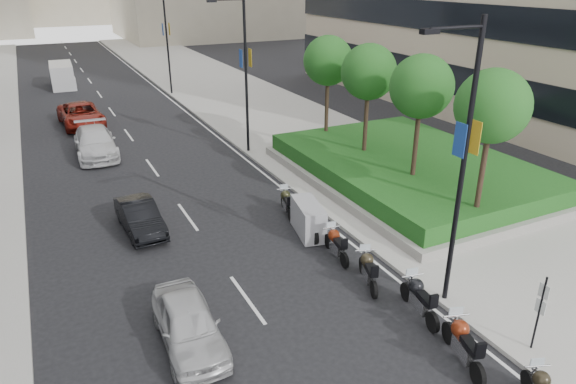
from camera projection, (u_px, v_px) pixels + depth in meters
ground at (350, 360)px, 14.38m from camera, size 160.00×160.00×0.00m
sidewalk_right at (246, 102)px, 42.74m from camera, size 10.00×100.00×0.15m
lane_edge at (184, 110)px, 40.61m from camera, size 0.12×100.00×0.01m
lane_centre at (116, 118)px, 38.48m from camera, size 0.12×100.00×0.01m
planter at (409, 175)px, 26.57m from camera, size 10.00×14.00×0.40m
hedge at (410, 164)px, 26.33m from camera, size 9.40×13.40×0.80m
tree_0 at (492, 107)px, 19.02m from camera, size 2.80×2.80×6.30m
tree_1 at (421, 87)px, 22.31m from camera, size 2.80×2.80×6.30m
tree_2 at (369, 72)px, 25.61m from camera, size 2.80×2.80×6.30m
tree_3 at (328, 61)px, 28.90m from camera, size 2.80×2.80×6.30m
lamp_post_0 at (461, 157)px, 14.91m from camera, size 2.34×0.45×9.00m
lamp_post_1 at (243, 68)px, 28.91m from camera, size 2.34×0.45×9.00m
lamp_post_2 at (165, 36)px, 43.74m from camera, size 2.34×0.45×9.00m
parking_sign at (540, 310)px, 14.12m from camera, size 0.06×0.32×2.50m
motorcycle_1 at (463, 343)px, 14.09m from camera, size 0.96×2.30×1.18m
motorcycle_2 at (419, 298)px, 16.08m from camera, size 0.77×2.28×1.14m
motorcycle_3 at (368, 270)px, 17.69m from camera, size 0.95×2.07×1.08m
motorcycle_4 at (336, 244)px, 19.40m from camera, size 0.70×2.11×1.05m
motorcycle_5 at (308, 219)px, 21.09m from camera, size 1.35×2.39×1.37m
motorcycle_6 at (287, 202)px, 22.97m from camera, size 0.76×2.01×1.02m
car_a at (188, 324)px, 14.76m from camera, size 1.80×4.13×1.39m
car_b at (140, 217)px, 21.36m from camera, size 1.54×3.94×1.28m
car_c at (95, 142)px, 30.26m from camera, size 2.43×5.58×1.60m
car_d at (81, 115)px, 36.09m from camera, size 2.98×5.86×1.59m
delivery_van at (62, 76)px, 48.38m from camera, size 2.17×5.24×2.17m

